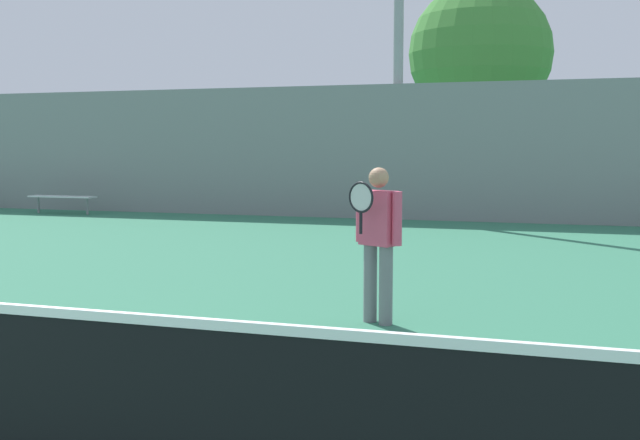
# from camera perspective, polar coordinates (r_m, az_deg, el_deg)

# --- Properties ---
(tennis_player) EXTENTS (0.53, 0.50, 1.61)m
(tennis_player) POSITION_cam_1_polar(r_m,az_deg,el_deg) (7.66, 4.43, -1.20)
(tennis_player) COLOR slate
(tennis_player) RESTS_ON ground_plane
(bench_courtside_far) EXTENTS (1.97, 0.40, 0.49)m
(bench_courtside_far) POSITION_cam_1_polar(r_m,az_deg,el_deg) (21.66, -19.04, 1.64)
(bench_courtside_far) COLOR silver
(bench_courtside_far) RESTS_ON ground_plane
(back_fence) EXTENTS (34.16, 0.06, 3.39)m
(back_fence) POSITION_cam_1_polar(r_m,az_deg,el_deg) (18.88, 6.07, 5.16)
(back_fence) COLOR gray
(back_fence) RESTS_ON ground_plane
(tree_green_tall) EXTENTS (4.40, 4.40, 6.89)m
(tree_green_tall) POSITION_cam_1_polar(r_m,az_deg,el_deg) (24.19, 12.09, 12.22)
(tree_green_tall) COLOR brown
(tree_green_tall) RESTS_ON ground_plane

